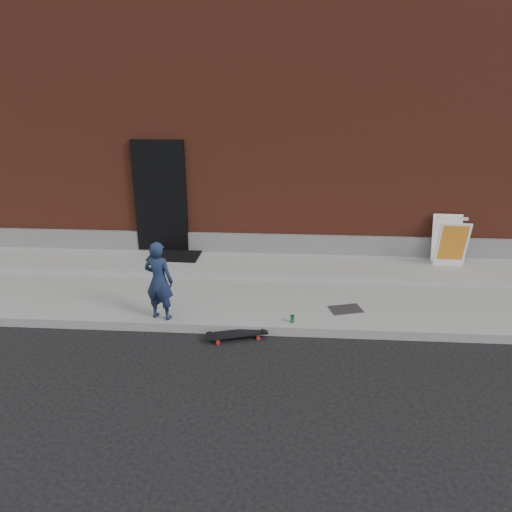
# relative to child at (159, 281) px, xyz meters

# --- Properties ---
(ground) EXTENTS (80.00, 80.00, 0.00)m
(ground) POSITION_rel_child_xyz_m (1.98, -0.20, -0.78)
(ground) COLOR black
(ground) RESTS_ON ground
(sidewalk) EXTENTS (20.00, 3.00, 0.15)m
(sidewalk) POSITION_rel_child_xyz_m (1.98, 1.30, -0.71)
(sidewalk) COLOR gray
(sidewalk) RESTS_ON ground
(apron) EXTENTS (20.00, 1.20, 0.10)m
(apron) POSITION_rel_child_xyz_m (1.98, 2.20, -0.58)
(apron) COLOR gray
(apron) RESTS_ON sidewalk
(building) EXTENTS (20.00, 8.10, 5.00)m
(building) POSITION_rel_child_xyz_m (1.97, 6.79, 1.72)
(building) COLOR maroon
(building) RESTS_ON ground
(child) EXTENTS (0.52, 0.40, 1.26)m
(child) POSITION_rel_child_xyz_m (0.00, 0.00, 0.00)
(child) COLOR #192747
(child) RESTS_ON sidewalk
(skateboard) EXTENTS (0.91, 0.47, 0.10)m
(skateboard) POSITION_rel_child_xyz_m (1.22, -0.32, -0.70)
(skateboard) COLOR red
(skateboard) RESTS_ON ground
(pizza_sign) EXTENTS (0.58, 0.68, 0.94)m
(pizza_sign) POSITION_rel_child_xyz_m (5.05, 2.38, -0.06)
(pizza_sign) COLOR white
(pizza_sign) RESTS_ON apron
(soda_can) EXTENTS (0.07, 0.07, 0.12)m
(soda_can) POSITION_rel_child_xyz_m (2.05, -0.02, -0.57)
(soda_can) COLOR #1A8540
(soda_can) RESTS_ON sidewalk
(doormat) EXTENTS (1.02, 0.84, 0.03)m
(doormat) POSITION_rel_child_xyz_m (-0.32, 2.50, -0.52)
(doormat) COLOR black
(doormat) RESTS_ON apron
(utility_plate) EXTENTS (0.57, 0.45, 0.02)m
(utility_plate) POSITION_rel_child_xyz_m (2.92, 0.47, -0.62)
(utility_plate) COLOR #4A4A4F
(utility_plate) RESTS_ON sidewalk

